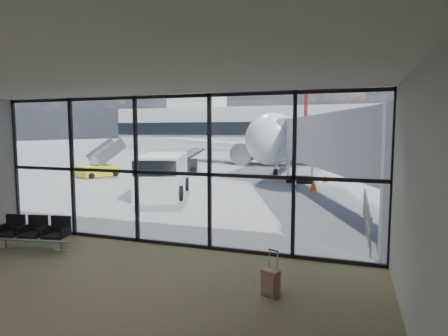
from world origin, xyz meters
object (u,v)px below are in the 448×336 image
Objects in this scene: seating_row at (35,230)px; airliner at (295,137)px; suitcase at (270,283)px; belt_loader at (177,165)px; service_van at (162,175)px; mobile_stairs at (99,169)px.

airliner is (3.00, 32.66, 2.33)m from seating_row.
airliner reaches higher than suitcase.
seating_row is 19.83m from belt_loader.
airliner is 6.65× the size of service_van.
service_van is 10.66m from mobile_stairs.
mobile_stairs is (-9.43, 15.41, 0.04)m from seating_row.
suitcase is at bearing -37.69° from belt_loader.
service_van reaches higher than belt_loader.
service_van is 1.49× the size of mobile_stairs.
suitcase is at bearing -18.42° from seating_row.
airliner reaches higher than service_van.
airliner is (-4.22, 33.67, 2.56)m from suitcase.
mobile_stairs reaches higher than service_van.
seating_row is at bearing -104.62° from service_van.
belt_loader reaches higher than suitcase.
seating_row is 18.07m from mobile_stairs.
seating_row is at bearing -36.65° from mobile_stairs.
service_van is at bearing -46.61° from belt_loader.
belt_loader reaches higher than seating_row.
airliner is at bearing 118.37° from suitcase.
mobile_stairs reaches higher than seating_row.
airliner is at bearing 82.16° from belt_loader.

